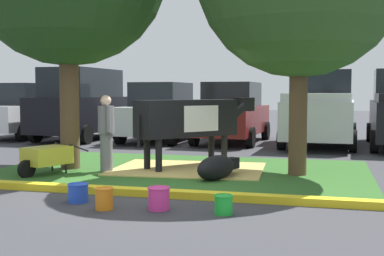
{
  "coord_description": "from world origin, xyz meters",
  "views": [
    {
      "loc": [
        2.82,
        -8.53,
        1.69
      ],
      "look_at": [
        -0.08,
        2.36,
        0.9
      ],
      "focal_mm": 47.75,
      "sensor_mm": 36.0,
      "label": 1
    }
  ],
  "objects_px": {
    "bucket_orange": "(104,198)",
    "pickup_truck_maroon": "(321,110)",
    "person_handler": "(106,131)",
    "sedan_silver": "(162,113)",
    "suv_black": "(83,104)",
    "bucket_blue": "(78,192)",
    "calf_lying": "(217,168)",
    "sedan_red": "(232,113)",
    "hatchback_white": "(26,111)",
    "bucket_pink": "(159,198)",
    "cow_holstein": "(191,119)",
    "bucket_green": "(224,204)",
    "wheelbarrow": "(46,156)"
  },
  "relations": [
    {
      "from": "bucket_orange",
      "to": "pickup_truck_maroon",
      "type": "distance_m",
      "value": 10.64
    },
    {
      "from": "person_handler",
      "to": "sedan_silver",
      "type": "relative_size",
      "value": 0.36
    },
    {
      "from": "suv_black",
      "to": "bucket_blue",
      "type": "bearing_deg",
      "value": -63.41
    },
    {
      "from": "bucket_blue",
      "to": "calf_lying",
      "type": "bearing_deg",
      "value": 56.89
    },
    {
      "from": "calf_lying",
      "to": "sedan_red",
      "type": "bearing_deg",
      "value": 98.17
    },
    {
      "from": "hatchback_white",
      "to": "bucket_orange",
      "type": "bearing_deg",
      "value": -52.25
    },
    {
      "from": "sedan_silver",
      "to": "sedan_red",
      "type": "distance_m",
      "value": 2.46
    },
    {
      "from": "person_handler",
      "to": "sedan_silver",
      "type": "bearing_deg",
      "value": 98.74
    },
    {
      "from": "bucket_pink",
      "to": "suv_black",
      "type": "relative_size",
      "value": 0.07
    },
    {
      "from": "hatchback_white",
      "to": "sedan_silver",
      "type": "xyz_separation_m",
      "value": [
        5.38,
        -0.07,
        0.0
      ]
    },
    {
      "from": "calf_lying",
      "to": "bucket_orange",
      "type": "relative_size",
      "value": 4.18
    },
    {
      "from": "sedan_silver",
      "to": "bucket_pink",
      "type": "bearing_deg",
      "value": -71.91
    },
    {
      "from": "cow_holstein",
      "to": "calf_lying",
      "type": "distance_m",
      "value": 1.8
    },
    {
      "from": "person_handler",
      "to": "bucket_pink",
      "type": "height_order",
      "value": "person_handler"
    },
    {
      "from": "calf_lying",
      "to": "bucket_blue",
      "type": "bearing_deg",
      "value": -123.11
    },
    {
      "from": "bucket_green",
      "to": "cow_holstein",
      "type": "bearing_deg",
      "value": 111.16
    },
    {
      "from": "cow_holstein",
      "to": "person_handler",
      "type": "bearing_deg",
      "value": -146.52
    },
    {
      "from": "wheelbarrow",
      "to": "sedan_red",
      "type": "relative_size",
      "value": 0.36
    },
    {
      "from": "bucket_green",
      "to": "suv_black",
      "type": "relative_size",
      "value": 0.06
    },
    {
      "from": "suv_black",
      "to": "calf_lying",
      "type": "bearing_deg",
      "value": -47.56
    },
    {
      "from": "bucket_pink",
      "to": "wheelbarrow",
      "type": "bearing_deg",
      "value": 144.04
    },
    {
      "from": "bucket_blue",
      "to": "sedan_red",
      "type": "bearing_deg",
      "value": 86.5
    },
    {
      "from": "person_handler",
      "to": "wheelbarrow",
      "type": "relative_size",
      "value": 1.02
    },
    {
      "from": "cow_holstein",
      "to": "calf_lying",
      "type": "bearing_deg",
      "value": -56.09
    },
    {
      "from": "calf_lying",
      "to": "wheelbarrow",
      "type": "height_order",
      "value": "wheelbarrow"
    },
    {
      "from": "bucket_green",
      "to": "sedan_red",
      "type": "height_order",
      "value": "sedan_red"
    },
    {
      "from": "bucket_orange",
      "to": "sedan_red",
      "type": "height_order",
      "value": "sedan_red"
    },
    {
      "from": "bucket_blue",
      "to": "wheelbarrow",
      "type": "bearing_deg",
      "value": 130.33
    },
    {
      "from": "suv_black",
      "to": "pickup_truck_maroon",
      "type": "xyz_separation_m",
      "value": [
        8.25,
        0.32,
        -0.16
      ]
    },
    {
      "from": "calf_lying",
      "to": "bucket_green",
      "type": "relative_size",
      "value": 4.8
    },
    {
      "from": "bucket_orange",
      "to": "bucket_pink",
      "type": "relative_size",
      "value": 0.96
    },
    {
      "from": "cow_holstein",
      "to": "hatchback_white",
      "type": "relative_size",
      "value": 0.59
    },
    {
      "from": "cow_holstein",
      "to": "wheelbarrow",
      "type": "bearing_deg",
      "value": -147.68
    },
    {
      "from": "suv_black",
      "to": "sedan_silver",
      "type": "height_order",
      "value": "suv_black"
    },
    {
      "from": "bucket_green",
      "to": "sedan_red",
      "type": "distance_m",
      "value": 10.17
    },
    {
      "from": "calf_lying",
      "to": "bucket_pink",
      "type": "relative_size",
      "value": 4.01
    },
    {
      "from": "pickup_truck_maroon",
      "to": "suv_black",
      "type": "bearing_deg",
      "value": -177.76
    },
    {
      "from": "calf_lying",
      "to": "bucket_green",
      "type": "xyz_separation_m",
      "value": [
        0.67,
        -2.71,
        -0.1
      ]
    },
    {
      "from": "bucket_blue",
      "to": "pickup_truck_maroon",
      "type": "bearing_deg",
      "value": 70.58
    },
    {
      "from": "bucket_orange",
      "to": "person_handler",
      "type": "bearing_deg",
      "value": 113.88
    },
    {
      "from": "hatchback_white",
      "to": "sedan_red",
      "type": "distance_m",
      "value": 7.84
    },
    {
      "from": "calf_lying",
      "to": "sedan_silver",
      "type": "height_order",
      "value": "sedan_silver"
    },
    {
      "from": "suv_black",
      "to": "sedan_silver",
      "type": "relative_size",
      "value": 1.05
    },
    {
      "from": "wheelbarrow",
      "to": "hatchback_white",
      "type": "xyz_separation_m",
      "value": [
        -5.39,
        7.6,
        0.6
      ]
    },
    {
      "from": "sedan_red",
      "to": "pickup_truck_maroon",
      "type": "bearing_deg",
      "value": 1.25
    },
    {
      "from": "suv_black",
      "to": "sedan_red",
      "type": "bearing_deg",
      "value": 2.77
    },
    {
      "from": "bucket_pink",
      "to": "hatchback_white",
      "type": "bearing_deg",
      "value": 130.91
    },
    {
      "from": "cow_holstein",
      "to": "sedan_red",
      "type": "height_order",
      "value": "sedan_red"
    },
    {
      "from": "bucket_blue",
      "to": "sedan_silver",
      "type": "xyz_separation_m",
      "value": [
        -1.86,
        9.71,
        0.83
      ]
    },
    {
      "from": "cow_holstein",
      "to": "hatchback_white",
      "type": "bearing_deg",
      "value": 143.39
    }
  ]
}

